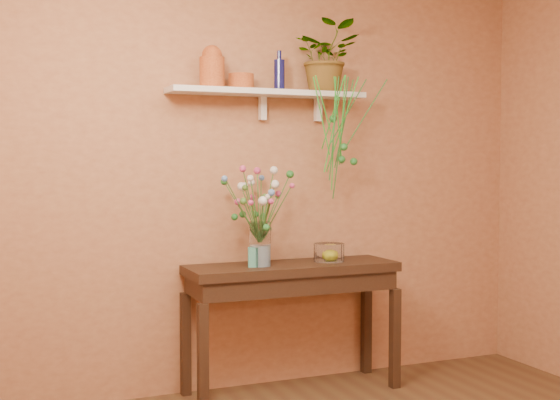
{
  "coord_description": "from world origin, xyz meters",
  "views": [
    {
      "loc": [
        -1.71,
        -2.56,
        1.48
      ],
      "look_at": [
        0.0,
        1.55,
        1.25
      ],
      "focal_mm": 47.57,
      "sensor_mm": 36.0,
      "label": 1
    }
  ],
  "objects_px": {
    "sideboard": "(292,282)",
    "terracotta_jug": "(212,67)",
    "glass_bowl": "(329,253)",
    "spider_plant": "(327,58)",
    "bouquet": "(258,196)",
    "blue_bottle": "(279,74)",
    "glass_vase": "(260,247)"
  },
  "relations": [
    {
      "from": "sideboard",
      "to": "terracotta_jug",
      "type": "height_order",
      "value": "terracotta_jug"
    },
    {
      "from": "terracotta_jug",
      "to": "bouquet",
      "type": "relative_size",
      "value": 0.5
    },
    {
      "from": "blue_bottle",
      "to": "bouquet",
      "type": "distance_m",
      "value": 0.81
    },
    {
      "from": "terracotta_jug",
      "to": "blue_bottle",
      "type": "height_order",
      "value": "terracotta_jug"
    },
    {
      "from": "sideboard",
      "to": "glass_vase",
      "type": "height_order",
      "value": "glass_vase"
    },
    {
      "from": "sideboard",
      "to": "glass_vase",
      "type": "bearing_deg",
      "value": -174.29
    },
    {
      "from": "sideboard",
      "to": "bouquet",
      "type": "xyz_separation_m",
      "value": [
        -0.24,
        -0.02,
        0.56
      ]
    },
    {
      "from": "blue_bottle",
      "to": "spider_plant",
      "type": "distance_m",
      "value": 0.38
    },
    {
      "from": "glass_vase",
      "to": "glass_bowl",
      "type": "distance_m",
      "value": 0.5
    },
    {
      "from": "spider_plant",
      "to": "bouquet",
      "type": "height_order",
      "value": "spider_plant"
    },
    {
      "from": "glass_bowl",
      "to": "terracotta_jug",
      "type": "bearing_deg",
      "value": 173.77
    },
    {
      "from": "blue_bottle",
      "to": "glass_bowl",
      "type": "relative_size",
      "value": 1.27
    },
    {
      "from": "bouquet",
      "to": "blue_bottle",
      "type": "bearing_deg",
      "value": 31.18
    },
    {
      "from": "blue_bottle",
      "to": "glass_vase",
      "type": "distance_m",
      "value": 1.12
    },
    {
      "from": "sideboard",
      "to": "glass_vase",
      "type": "relative_size",
      "value": 4.92
    },
    {
      "from": "spider_plant",
      "to": "terracotta_jug",
      "type": "bearing_deg",
      "value": -177.11
    },
    {
      "from": "sideboard",
      "to": "terracotta_jug",
      "type": "bearing_deg",
      "value": 170.61
    },
    {
      "from": "terracotta_jug",
      "to": "blue_bottle",
      "type": "xyz_separation_m",
      "value": [
        0.45,
        0.01,
        -0.02
      ]
    },
    {
      "from": "sideboard",
      "to": "spider_plant",
      "type": "height_order",
      "value": "spider_plant"
    },
    {
      "from": "spider_plant",
      "to": "bouquet",
      "type": "distance_m",
      "value": 1.07
    },
    {
      "from": "glass_vase",
      "to": "bouquet",
      "type": "xyz_separation_m",
      "value": [
        -0.01,
        0.0,
        0.32
      ]
    },
    {
      "from": "sideboard",
      "to": "blue_bottle",
      "type": "bearing_deg",
      "value": 116.6
    },
    {
      "from": "glass_bowl",
      "to": "spider_plant",
      "type": "bearing_deg",
      "value": 71.01
    },
    {
      "from": "sideboard",
      "to": "glass_vase",
      "type": "distance_m",
      "value": 0.33
    },
    {
      "from": "terracotta_jug",
      "to": "spider_plant",
      "type": "distance_m",
      "value": 0.82
    },
    {
      "from": "blue_bottle",
      "to": "bouquet",
      "type": "xyz_separation_m",
      "value": [
        -0.19,
        -0.12,
        -0.78
      ]
    },
    {
      "from": "spider_plant",
      "to": "sideboard",
      "type": "bearing_deg",
      "value": -157.98
    },
    {
      "from": "terracotta_jug",
      "to": "glass_vase",
      "type": "relative_size",
      "value": 0.94
    },
    {
      "from": "terracotta_jug",
      "to": "spider_plant",
      "type": "height_order",
      "value": "spider_plant"
    },
    {
      "from": "spider_plant",
      "to": "glass_bowl",
      "type": "distance_m",
      "value": 1.29
    },
    {
      "from": "glass_vase",
      "to": "glass_bowl",
      "type": "height_order",
      "value": "glass_vase"
    },
    {
      "from": "spider_plant",
      "to": "bouquet",
      "type": "relative_size",
      "value": 0.89
    }
  ]
}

